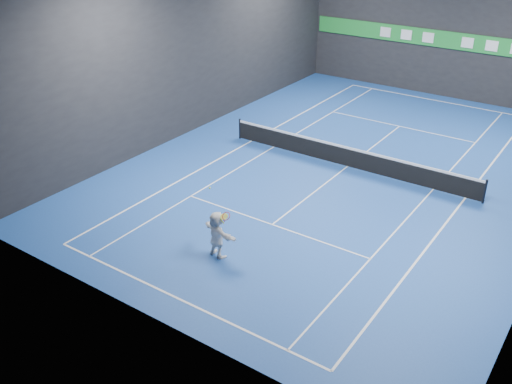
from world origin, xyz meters
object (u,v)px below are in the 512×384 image
Objects in this scene: tennis_racket at (225,217)px; tennis_net at (348,156)px; tennis_ball at (210,188)px; player at (217,234)px.

tennis_net is at bearing 89.55° from tennis_racket.
tennis_racket is (0.79, -0.18, -0.79)m from tennis_ball.
tennis_ball is at bearing 167.05° from tennis_racket.
tennis_net is at bearing -78.21° from player.
tennis_racket is at bearing -90.45° from tennis_net.
tennis_racket reaches higher than tennis_net.
tennis_net is (0.86, 9.03, -1.91)m from tennis_ball.
tennis_ball is (-0.43, 0.23, 1.58)m from player.
player is 3.21× the size of tennis_racket.
tennis_net is 9.28m from tennis_racket.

